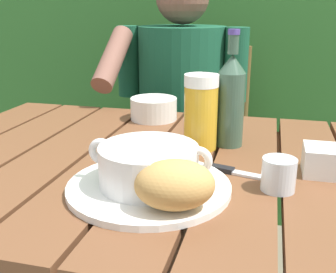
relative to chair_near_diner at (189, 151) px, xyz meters
name	(u,v)px	position (x,y,z in m)	size (l,w,h in m)	color
dining_table	(178,204)	(0.14, -0.84, 0.19)	(1.25, 0.81, 0.75)	brown
hedge_backdrop	(227,10)	(0.08, 0.61, 0.58)	(3.34, 0.85, 2.23)	#346F2E
chair_near_diner	(189,151)	(0.00, 0.00, 0.00)	(0.47, 0.45, 0.91)	brown
person_eating	(178,107)	(0.00, -0.20, 0.25)	(0.48, 0.47, 1.21)	#184F33
serving_plate	(149,187)	(0.12, -0.99, 0.29)	(0.29, 0.29, 0.01)	white
soup_bowl	(149,164)	(0.12, -0.99, 0.34)	(0.23, 0.18, 0.08)	white
bread_roll	(175,185)	(0.19, -1.07, 0.34)	(0.15, 0.13, 0.08)	tan
beer_glass	(201,112)	(0.17, -0.75, 0.37)	(0.08, 0.08, 0.17)	gold
beer_bottle	(231,99)	(0.24, -0.71, 0.40)	(0.06, 0.06, 0.27)	#375340
water_glass_small	(279,174)	(0.35, -0.94, 0.32)	(0.06, 0.06, 0.06)	silver
butter_tub	(331,161)	(0.45, -0.84, 0.32)	(0.11, 0.08, 0.06)	white
table_knife	(232,171)	(0.26, -0.88, 0.29)	(0.14, 0.05, 0.01)	silver
diner_bowl	(154,109)	(0.00, -0.53, 0.32)	(0.13, 0.13, 0.06)	white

